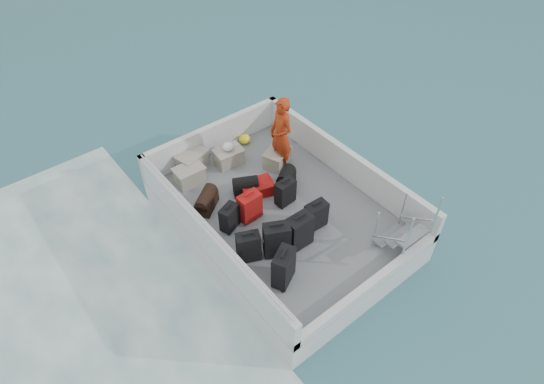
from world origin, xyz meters
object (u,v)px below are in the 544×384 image
(suitcase_2, at_px, (229,218))
(suitcase_7, at_px, (285,193))
(suitcase_8, at_px, (257,188))
(crate_1, at_px, (192,161))
(suitcase_5, at_px, (250,207))
(suitcase_4, at_px, (299,232))
(crate_0, at_px, (190,175))
(suitcase_3, at_px, (277,240))
(suitcase_1, at_px, (249,247))
(suitcase_0, at_px, (284,268))
(crate_2, at_px, (229,157))
(passenger, at_px, (281,135))
(suitcase_6, at_px, (316,216))
(crate_3, at_px, (277,158))

(suitcase_2, relative_size, suitcase_7, 0.97)
(suitcase_8, relative_size, crate_1, 1.07)
(suitcase_5, bearing_deg, suitcase_4, -76.51)
(suitcase_4, height_order, crate_0, suitcase_4)
(suitcase_4, distance_m, suitcase_7, 1.13)
(suitcase_3, xyz_separation_m, suitcase_7, (0.95, 0.90, -0.08))
(suitcase_1, bearing_deg, crate_1, 102.57)
(suitcase_2, xyz_separation_m, suitcase_3, (0.31, -1.04, 0.09))
(suitcase_0, xyz_separation_m, suitcase_7, (1.25, 1.45, -0.08))
(suitcase_5, bearing_deg, crate_2, 67.22)
(suitcase_4, bearing_deg, crate_2, 84.15)
(passenger, bearing_deg, suitcase_2, -63.66)
(crate_2, bearing_deg, suitcase_6, -84.92)
(suitcase_2, height_order, crate_3, suitcase_2)
(suitcase_5, bearing_deg, crate_0, 101.01)
(suitcase_0, distance_m, crate_0, 3.21)
(suitcase_8, relative_size, crate_2, 1.15)
(suitcase_2, relative_size, crate_1, 0.88)
(crate_3, xyz_separation_m, passenger, (0.02, -0.10, 0.68))
(suitcase_5, xyz_separation_m, suitcase_8, (0.54, 0.49, -0.17))
(suitcase_4, relative_size, crate_2, 1.24)
(suitcase_2, xyz_separation_m, crate_1, (0.38, 1.98, -0.09))
(crate_2, distance_m, crate_3, 1.07)
(suitcase_0, bearing_deg, suitcase_8, 36.93)
(crate_1, relative_size, crate_2, 1.08)
(passenger, bearing_deg, suitcase_8, -65.72)
(suitcase_4, height_order, suitcase_5, suitcase_4)
(crate_3, bearing_deg, suitcase_0, -127.06)
(suitcase_7, relative_size, crate_2, 0.98)
(suitcase_7, relative_size, crate_1, 0.91)
(suitcase_8, xyz_separation_m, crate_1, (-0.63, 1.52, 0.06))
(suitcase_1, distance_m, crate_3, 2.70)
(suitcase_2, bearing_deg, crate_0, 66.58)
(crate_1, xyz_separation_m, crate_2, (0.71, -0.38, -0.01))
(suitcase_4, relative_size, crate_1, 1.15)
(suitcase_3, height_order, suitcase_8, suitcase_3)
(suitcase_1, xyz_separation_m, crate_0, (0.25, 2.45, -0.14))
(crate_2, distance_m, passenger, 1.34)
(suitcase_3, height_order, suitcase_5, suitcase_3)
(crate_0, distance_m, crate_3, 1.95)
(suitcase_7, bearing_deg, suitcase_3, -140.93)
(crate_0, height_order, crate_3, same)
(suitcase_7, bearing_deg, suitcase_1, -158.53)
(suitcase_0, xyz_separation_m, crate_3, (1.88, 2.49, -0.19))
(suitcase_1, xyz_separation_m, crate_1, (0.53, 2.81, -0.13))
(suitcase_0, xyz_separation_m, crate_2, (1.07, 3.19, -0.19))
(suitcase_5, relative_size, crate_1, 0.98)
(suitcase_0, height_order, crate_2, suitcase_0)
(crate_1, bearing_deg, crate_3, -35.13)
(crate_3, bearing_deg, suitcase_3, -129.26)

